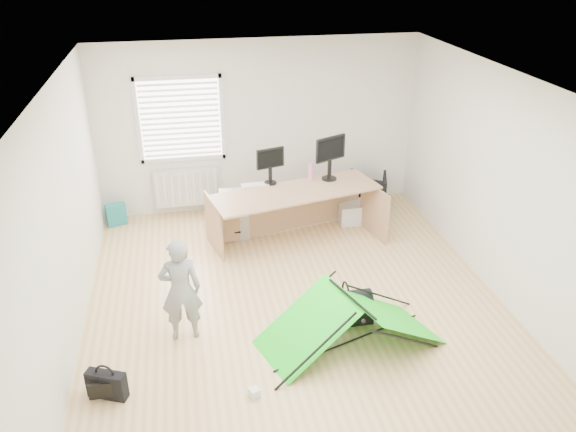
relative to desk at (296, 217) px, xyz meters
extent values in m
plane|color=tan|center=(-0.31, -1.41, -0.41)|extent=(5.50, 5.50, 0.00)
cube|color=silver|center=(-0.31, 1.34, 0.94)|extent=(5.00, 0.02, 2.70)
cube|color=silver|center=(-1.51, 1.30, 1.14)|extent=(1.20, 0.06, 1.20)
cube|color=silver|center=(-1.51, 1.26, 0.04)|extent=(1.00, 0.12, 0.60)
cube|color=#A77F5D|center=(0.00, 0.00, 0.00)|extent=(2.50, 1.29, 0.82)
cube|color=#A2A3A7|center=(-0.85, 0.44, -0.09)|extent=(0.42, 0.55, 0.63)
cube|color=black|center=(-0.31, 0.34, 0.61)|extent=(0.42, 0.20, 0.40)
cube|color=black|center=(0.57, 0.33, 0.65)|extent=(0.51, 0.31, 0.48)
cube|color=beige|center=(-0.53, 0.31, 0.42)|extent=(0.43, 0.17, 0.02)
cylinder|color=#CC7292|center=(0.29, 0.34, 0.54)|extent=(0.09, 0.09, 0.26)
imported|color=black|center=(1.41, 0.99, -0.13)|extent=(0.75, 0.76, 0.55)
imported|color=gray|center=(-1.66, -1.88, 0.21)|extent=(0.46, 0.31, 1.24)
cube|color=silver|center=(1.06, 0.48, -0.25)|extent=(0.55, 0.39, 0.31)
cube|color=#1E7E7D|center=(-2.61, 1.06, -0.23)|extent=(0.32, 0.21, 0.35)
cube|color=black|center=(-2.43, -2.67, -0.26)|extent=(0.40, 0.26, 0.29)
cube|color=silver|center=(-1.02, -2.94, -0.36)|extent=(0.12, 0.12, 0.09)
cube|color=black|center=(0.18, -1.93, -0.27)|extent=(0.62, 0.32, 0.27)
camera|label=1|loc=(-1.49, -7.04, 3.65)|focal=35.00mm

